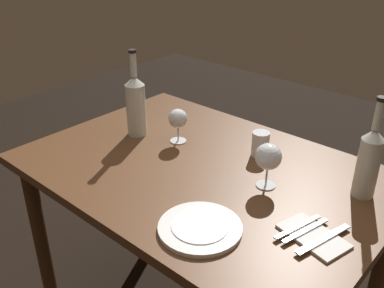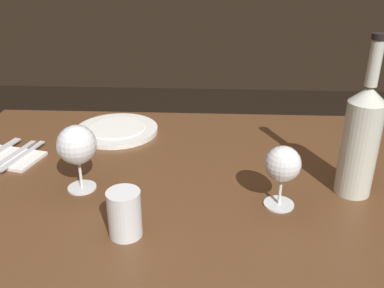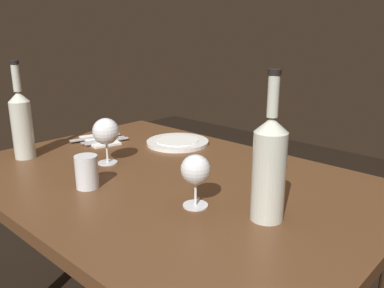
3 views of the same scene
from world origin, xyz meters
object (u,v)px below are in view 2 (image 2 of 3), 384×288
Objects in this scene: dinner_plate at (117,130)px; fork_outer at (22,155)px; wine_glass_left at (77,146)px; folded_napkin at (4,157)px; fork_inner at (13,155)px; water_tumbler at (125,215)px; wine_bottle at (361,138)px; wine_glass_right at (283,165)px.

dinner_plate is 1.38× the size of fork_outer.
dinner_plate is (-0.01, -0.33, -0.10)m from wine_glass_left.
fork_outer reaches higher than folded_napkin.
wine_glass_left is 0.64× the size of dinner_plate.
folded_napkin is 0.03m from fork_inner.
wine_glass_left is 0.30m from folded_napkin.
dinner_plate is 1.16× the size of folded_napkin.
dinner_plate is at bearing -76.05° from water_tumbler.
folded_napkin is at bearing 0.00° from fork_inner.
fork_inner is (0.84, -0.12, -0.12)m from wine_bottle.
water_tumbler reaches higher than folded_napkin.
water_tumbler is at bearing 20.76° from wine_bottle.
wine_bottle is (-0.17, -0.06, 0.04)m from wine_glass_right.
water_tumbler reaches higher than fork_inner.
water_tumbler reaches higher than fork_outer.
water_tumbler is 0.54× the size of fork_inner.
fork_outer is at bearing -180.00° from folded_napkin.
fork_inner reaches higher than folded_napkin.
dinner_plate is 0.32m from folded_napkin.
folded_napkin is (0.87, -0.12, -0.13)m from wine_bottle.
wine_glass_left is at bearing 144.95° from fork_outer.
folded_napkin is (0.25, -0.14, -0.11)m from wine_glass_left.
fork_outer is at bearing 41.54° from dinner_plate.
wine_bottle is 0.69m from dinner_plate.
fork_inner is (0.22, -0.14, -0.10)m from wine_glass_left.
folded_napkin is at bearing -38.56° from water_tumbler.
wine_bottle reaches higher than wine_glass_left.
fork_inner is at bearing -40.46° from water_tumbler.
water_tumbler is 0.49m from folded_napkin.
folded_napkin is at bearing 0.00° from fork_outer.
dinner_plate is 1.38× the size of fork_inner.
dinner_plate is at bearing -141.62° from fork_inner.
wine_glass_right is at bearing 164.54° from fork_inner.
wine_bottle is at bearing 171.84° from fork_inner.
wine_glass_left reaches higher than fork_outer.
fork_outer is (-0.05, -0.00, 0.01)m from folded_napkin.
wine_bottle is 0.53m from water_tumbler.
wine_glass_left is 0.26m from fork_outer.
wine_glass_right is 0.39× the size of wine_bottle.
fork_inner is at bearing -15.46° from wine_glass_right.
wine_glass_right reaches higher than fork_inner.
wine_glass_right is 0.34m from water_tumbler.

